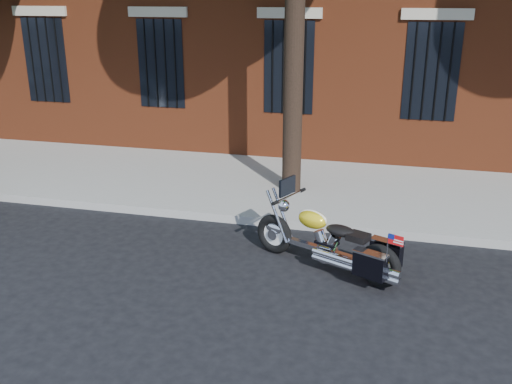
# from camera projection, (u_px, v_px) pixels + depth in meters

# --- Properties ---
(ground) EXTENTS (120.00, 120.00, 0.00)m
(ground) POSITION_uv_depth(u_px,v_px,m) (222.00, 257.00, 8.55)
(ground) COLOR black
(ground) RESTS_ON ground
(curb) EXTENTS (40.00, 0.16, 0.15)m
(curb) POSITION_uv_depth(u_px,v_px,m) (246.00, 219.00, 9.79)
(curb) COLOR gray
(curb) RESTS_ON ground
(sidewalk) EXTENTS (40.00, 3.60, 0.15)m
(sidewalk) POSITION_uv_depth(u_px,v_px,m) (270.00, 185.00, 11.51)
(sidewalk) COLOR gray
(sidewalk) RESTS_ON ground
(motorcycle) EXTENTS (2.20, 1.36, 1.24)m
(motorcycle) POSITION_uv_depth(u_px,v_px,m) (331.00, 244.00, 7.98)
(motorcycle) COLOR black
(motorcycle) RESTS_ON ground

